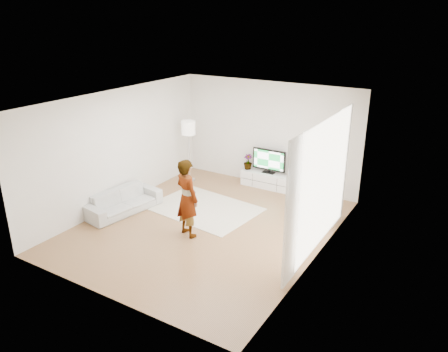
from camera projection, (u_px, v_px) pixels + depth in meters
The scene contains 17 objects.
floor at pixel (207, 226), 9.65m from camera, with size 6.00×6.00×0.00m, color #9F6948.
ceiling at pixel (205, 100), 8.66m from camera, with size 6.00×6.00×0.00m, color white.
wall_left at pixel (119, 148), 10.37m from camera, with size 0.02×6.00×2.80m, color silver.
wall_right at pixel (321, 190), 7.94m from camera, with size 0.02×6.00×2.80m, color silver.
wall_back at pixel (269, 134), 11.55m from camera, with size 5.00×0.02×2.80m, color silver.
wall_front at pixel (99, 222), 6.76m from camera, with size 5.00×0.02×2.80m, color silver.
window at pixel (325, 182), 8.17m from camera, with size 0.01×2.60×2.50m, color white.
curtain_near at pixel (294, 212), 7.21m from camera, with size 0.04×0.70×2.60m, color white.
curtain_far at pixel (342, 167), 9.28m from camera, with size 0.04×0.70×2.60m, color white.
media_console at pixel (268, 180), 11.72m from camera, with size 1.45×0.41×0.41m.
television at pixel (269, 160), 11.55m from camera, with size 0.94×0.18×0.65m.
game_console at pixel (290, 173), 11.30m from camera, with size 0.06×0.18×0.24m.
potted_plant at pixel (248, 162), 11.87m from camera, with size 0.24×0.24×0.42m, color #3F7238.
rug at pixel (204, 208), 10.52m from camera, with size 2.47×1.78×0.01m, color beige.
player at pixel (187, 198), 8.98m from camera, with size 0.61×0.40×1.68m, color #334772.
sofa at pixel (123, 201), 10.26m from camera, with size 1.84×0.72×0.54m, color beige.
floor_lamp at pixel (188, 131), 11.81m from camera, with size 0.38×0.38×1.69m.
Camera 1 is at (4.81, -7.18, 4.45)m, focal length 35.00 mm.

